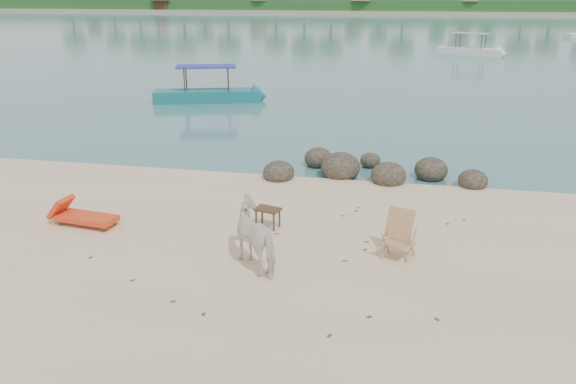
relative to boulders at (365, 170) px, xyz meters
name	(u,v)px	position (x,y,z in m)	size (l,w,h in m)	color
water	(389,23)	(-1.88, 83.47, -0.17)	(400.00, 400.00, 0.00)	#396C73
far_shore	(397,9)	(-1.88, 163.47, -0.17)	(420.00, 90.00, 1.40)	tan
boulders	(365,170)	(0.00, 0.00, 0.00)	(6.25, 2.75, 0.87)	#2B261D
cow	(259,237)	(-1.62, -6.15, 0.47)	(0.69, 1.52, 1.28)	white
side_table	(268,219)	(-1.90, -4.28, 0.06)	(0.56, 0.36, 0.45)	#372916
lounge_chair	(87,216)	(-5.99, -4.99, 0.09)	(1.73, 0.61, 0.52)	#E34D1A
deck_chair	(399,238)	(1.02, -5.29, 0.30)	(0.60, 0.66, 0.95)	tan
boat_near	(206,72)	(-8.44, 10.48, 1.24)	(5.79, 1.30, 2.83)	#136970
boat_mid	(471,37)	(6.33, 34.96, 1.30)	(6.05, 1.36, 2.95)	silver
dead_leaves	(315,253)	(-0.65, -5.37, -0.17)	(7.72, 5.71, 0.00)	brown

